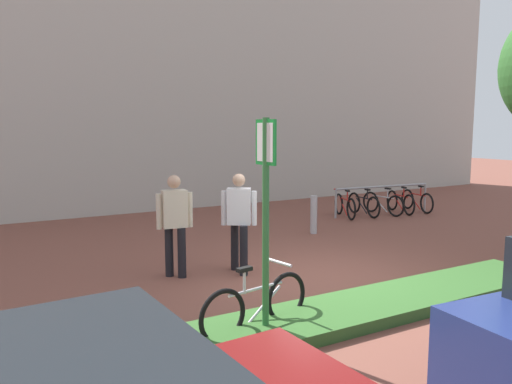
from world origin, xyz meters
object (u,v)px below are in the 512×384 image
(bike_rack_cluster, at_px, (382,202))
(person_casual_tan, at_px, (239,217))
(bike_at_sign, at_px, (256,305))
(person_shirt_white, at_px, (175,219))
(parking_sign_post, at_px, (266,197))
(bollard_steel, at_px, (314,215))

(bike_rack_cluster, xyz_separation_m, person_casual_tan, (-6.28, -3.10, 0.64))
(bike_at_sign, height_order, person_shirt_white, person_shirt_white)
(bike_at_sign, relative_size, person_shirt_white, 0.97)
(person_shirt_white, bearing_deg, bike_at_sign, -89.19)
(person_casual_tan, xyz_separation_m, person_shirt_white, (-1.04, 0.30, 0.00))
(bike_rack_cluster, bearing_deg, person_casual_tan, -153.70)
(parking_sign_post, height_order, bike_rack_cluster, parking_sign_post)
(parking_sign_post, relative_size, person_shirt_white, 1.52)
(person_shirt_white, bearing_deg, parking_sign_post, -88.93)
(parking_sign_post, bearing_deg, person_casual_tan, 68.79)
(parking_sign_post, bearing_deg, bike_at_sign, 94.64)
(parking_sign_post, xyz_separation_m, bollard_steel, (4.00, 4.50, -1.25))
(bike_at_sign, relative_size, person_casual_tan, 0.97)
(bike_rack_cluster, distance_m, bollard_steel, 3.47)
(parking_sign_post, relative_size, bike_rack_cluster, 0.82)
(parking_sign_post, relative_size, person_casual_tan, 1.52)
(parking_sign_post, xyz_separation_m, bike_at_sign, (-0.02, 0.19, -1.35))
(parking_sign_post, height_order, person_casual_tan, parking_sign_post)
(bike_rack_cluster, relative_size, bollard_steel, 3.55)
(bollard_steel, bearing_deg, bike_rack_cluster, 19.41)
(bike_rack_cluster, bearing_deg, bike_at_sign, -143.15)
(bike_at_sign, relative_size, bollard_steel, 1.85)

